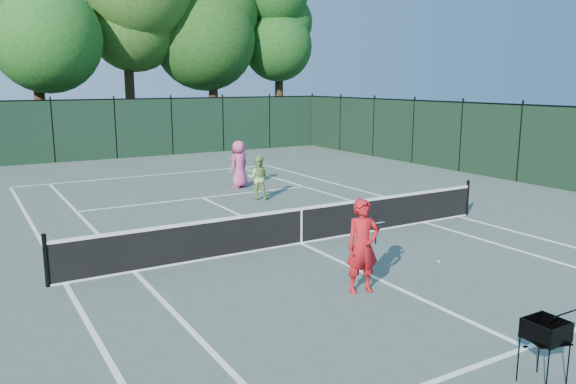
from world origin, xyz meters
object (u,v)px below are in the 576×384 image
loose_ball_midcourt (439,262)px  player_pink (239,164)px  ball_hopper (546,331)px  coach (363,246)px  player_green (258,178)px

loose_ball_midcourt → player_pink: bearing=89.3°
player_pink → loose_ball_midcourt: bearing=66.3°
ball_hopper → loose_ball_midcourt: bearing=78.1°
coach → player_green: coach is taller
coach → loose_ball_midcourt: coach is taller
ball_hopper → coach: bearing=108.2°
coach → player_green: 8.81m
ball_hopper → loose_ball_midcourt: 5.06m
player_green → ball_hopper: (-2.26, -12.35, 0.01)m
player_pink → loose_ball_midcourt: player_pink is taller
coach → ball_hopper: size_ratio=2.00×
coach → ball_hopper: bearing=-77.9°
player_pink → player_green: (-0.41, -2.30, -0.14)m
coach → player_pink: coach is taller
player_green → loose_ball_midcourt: (0.27, -8.03, -0.71)m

